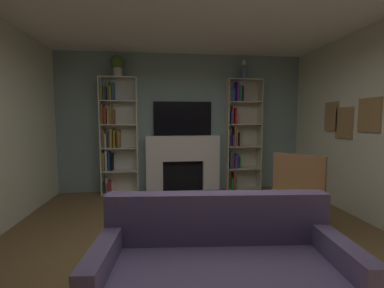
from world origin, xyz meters
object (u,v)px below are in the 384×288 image
object	(u,v)px
vase_with_flowers	(244,72)
bookshelf_left	(115,135)
fireplace	(183,162)
tv	(183,119)
couch	(222,280)
bookshelf_right	(239,135)
armchair	(292,194)
coffee_table	(205,229)
potted_plant	(118,64)

from	to	relation	value
vase_with_flowers	bookshelf_left	bearing A→B (deg)	178.83
fireplace	tv	xyz separation A→B (m)	(0.00, 0.07, 0.89)
tv	couch	bearing A→B (deg)	-90.04
bookshelf_right	armchair	distance (m)	2.25
armchair	coffee_table	xyz separation A→B (m)	(-1.25, -0.61, -0.15)
bookshelf_right	potted_plant	bearing A→B (deg)	-178.97
fireplace	bookshelf_right	xyz separation A→B (m)	(1.16, -0.01, 0.55)
vase_with_flowers	couch	size ratio (longest dim) A/B	0.20
fireplace	potted_plant	world-z (taller)	potted_plant
tv	potted_plant	bearing A→B (deg)	-174.51
tv	vase_with_flowers	bearing A→B (deg)	-5.52
fireplace	vase_with_flowers	world-z (taller)	vase_with_flowers
potted_plant	armchair	distance (m)	3.84
potted_plant	bookshelf_right	bearing A→B (deg)	1.03
bookshelf_left	potted_plant	size ratio (longest dim) A/B	5.60
tv	bookshelf_left	distance (m)	1.37
bookshelf_left	couch	bearing A→B (deg)	-69.35
tv	potted_plant	size ratio (longest dim) A/B	2.89
tv	bookshelf_left	xyz separation A→B (m)	(-1.33, -0.07, -0.32)
vase_with_flowers	coffee_table	xyz separation A→B (m)	(-1.25, -2.72, -2.06)
tv	bookshelf_right	xyz separation A→B (m)	(1.16, -0.08, -0.34)
vase_with_flowers	coffee_table	bearing A→B (deg)	-114.71
tv	coffee_table	xyz separation A→B (m)	(-0.01, -2.84, -1.13)
potted_plant	vase_with_flowers	world-z (taller)	potted_plant
potted_plant	coffee_table	bearing A→B (deg)	-65.45
fireplace	bookshelf_left	bearing A→B (deg)	179.85
potted_plant	armchair	xyz separation A→B (m)	(2.49, -2.12, -2.01)
armchair	bookshelf_left	bearing A→B (deg)	139.91
potted_plant	armchair	size ratio (longest dim) A/B	0.40
bookshelf_left	vase_with_flowers	world-z (taller)	vase_with_flowers
bookshelf_right	potted_plant	xyz separation A→B (m)	(-2.41, -0.04, 1.37)
armchair	coffee_table	distance (m)	1.40
fireplace	vase_with_flowers	size ratio (longest dim) A/B	4.21
potted_plant	vase_with_flowers	bearing A→B (deg)	-0.01
fireplace	couch	world-z (taller)	fireplace
couch	armchair	xyz separation A→B (m)	(1.25, 1.36, 0.22)
potted_plant	armchair	world-z (taller)	potted_plant
potted_plant	vase_with_flowers	xyz separation A→B (m)	(2.50, -0.00, -0.10)
vase_with_flowers	tv	bearing A→B (deg)	174.48
tv	armchair	world-z (taller)	tv
tv	bookshelf_right	size ratio (longest dim) A/B	0.52
vase_with_flowers	armchair	distance (m)	2.85
tv	coffee_table	world-z (taller)	tv
fireplace	coffee_table	bearing A→B (deg)	-90.12
bookshelf_left	armchair	distance (m)	3.43
bookshelf_right	vase_with_flowers	size ratio (longest dim) A/B	6.03
coffee_table	bookshelf_right	bearing A→B (deg)	67.13
fireplace	couch	xyz separation A→B (m)	(-0.00, -3.53, -0.30)
bookshelf_right	fireplace	bearing A→B (deg)	179.75
bookshelf_left	bookshelf_right	xyz separation A→B (m)	(2.49, -0.01, -0.02)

